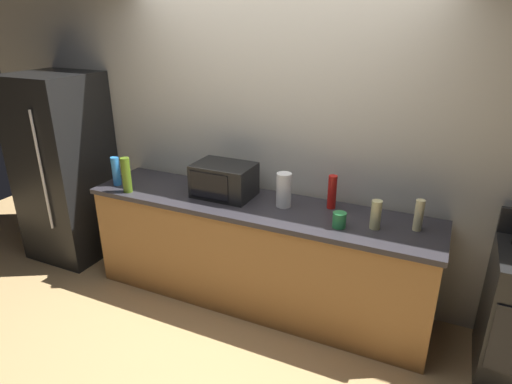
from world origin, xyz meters
TOP-DOWN VIEW (x-y plane):
  - ground_plane at (0.00, 0.00)m, footprint 8.00×8.00m
  - back_wall at (0.00, 0.81)m, footprint 6.40×0.10m
  - counter_run at (0.00, 0.40)m, footprint 2.84×0.64m
  - refrigerator at (-2.05, 0.40)m, footprint 0.72×0.73m
  - microwave at (-0.31, 0.45)m, footprint 0.48×0.35m
  - paper_towel_roll at (0.21, 0.45)m, footprint 0.12×0.12m
  - bottle_vinegar at (0.93, 0.36)m, footprint 0.07×0.07m
  - bottle_olive_oil at (-1.08, 0.18)m, footprint 0.08×0.08m
  - bottle_hand_soap at (1.20, 0.46)m, footprint 0.06×0.06m
  - bottle_spray_cleaner at (-1.28, 0.27)m, footprint 0.07×0.07m
  - bottle_hot_sauce at (0.56, 0.57)m, footprint 0.07×0.07m
  - mug_green at (0.70, 0.28)m, footprint 0.09×0.09m

SIDE VIEW (x-z plane):
  - ground_plane at x=0.00m, z-range 0.00..0.00m
  - counter_run at x=0.00m, z-range 0.00..0.90m
  - refrigerator at x=-2.05m, z-range 0.00..1.80m
  - mug_green at x=0.70m, z-range 0.90..1.01m
  - bottle_vinegar at x=0.93m, z-range 0.90..1.11m
  - bottle_hand_soap at x=1.20m, z-range 0.90..1.12m
  - bottle_spray_cleaner at x=-1.28m, z-range 0.90..1.15m
  - bottle_hot_sauce at x=0.56m, z-range 0.90..1.16m
  - microwave at x=-0.31m, z-range 0.90..1.17m
  - paper_towel_roll at x=0.21m, z-range 0.90..1.17m
  - bottle_olive_oil at x=-1.08m, z-range 0.90..1.20m
  - back_wall at x=0.00m, z-range 0.00..2.70m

